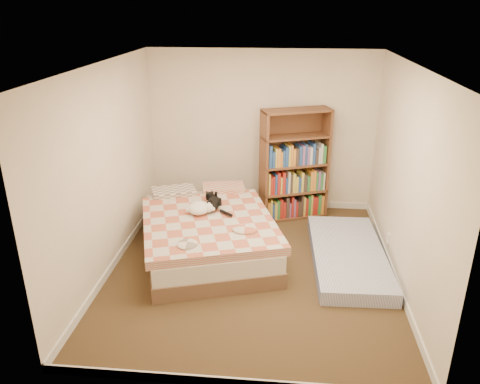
# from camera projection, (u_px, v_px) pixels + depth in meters

# --- Properties ---
(room) EXTENTS (3.51, 4.01, 2.51)m
(room) POSITION_uv_depth(u_px,v_px,m) (253.00, 179.00, 5.47)
(room) COLOR #3F281B
(room) RESTS_ON ground
(bed) EXTENTS (2.15, 2.59, 0.60)m
(bed) POSITION_uv_depth(u_px,v_px,m) (208.00, 231.00, 6.27)
(bed) COLOR brown
(bed) RESTS_ON room
(bookshelf) EXTENTS (1.13, 0.68, 1.69)m
(bookshelf) POSITION_uv_depth(u_px,v_px,m) (294.00, 179.00, 7.16)
(bookshelf) COLOR brown
(bookshelf) RESTS_ON room
(floor_mattress) EXTENTS (0.95, 2.00, 0.18)m
(floor_mattress) POSITION_uv_depth(u_px,v_px,m) (348.00, 256.00, 6.03)
(floor_mattress) COLOR #7180BD
(floor_mattress) RESTS_ON room
(black_cat) EXTENTS (0.32, 0.70, 0.16)m
(black_cat) POSITION_uv_depth(u_px,v_px,m) (214.00, 202.00, 6.34)
(black_cat) COLOR black
(black_cat) RESTS_ON bed
(white_dog) EXTENTS (0.42, 0.43, 0.15)m
(white_dog) POSITION_uv_depth(u_px,v_px,m) (199.00, 208.00, 6.13)
(white_dog) COLOR white
(white_dog) RESTS_ON bed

